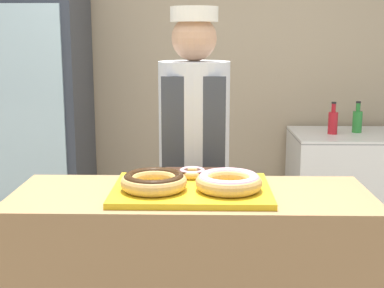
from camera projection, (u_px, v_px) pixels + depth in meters
name	position (u px, v px, depth m)	size (l,w,h in m)	color
wall_back	(198.00, 64.00, 4.16)	(8.00, 0.06, 2.70)	tan
serving_tray	(191.00, 190.00, 2.15)	(0.63, 0.45, 0.02)	yellow
donut_chocolate_glaze	(154.00, 181.00, 2.10)	(0.26, 0.26, 0.07)	tan
donut_light_glaze	(229.00, 181.00, 2.09)	(0.26, 0.26, 0.07)	tan
donut_mini_center	(192.00, 172.00, 2.29)	(0.12, 0.12, 0.04)	tan
brownie_back_left	(176.00, 173.00, 2.29)	(0.10, 0.10, 0.03)	black
brownie_back_right	(209.00, 173.00, 2.29)	(0.10, 0.10, 0.03)	black
baker_person	(194.00, 167.00, 2.73)	(0.36, 0.36, 1.70)	#4C4C51
beverage_fridge	(39.00, 121.00, 3.87)	(0.68, 0.68, 1.92)	#333842
chest_freezer	(365.00, 191.00, 3.92)	(1.09, 0.64, 0.87)	white
bottle_red	(333.00, 122.00, 3.80)	(0.07, 0.07, 0.23)	red
bottle_green	(357.00, 120.00, 3.86)	(0.07, 0.07, 0.23)	#2D8C38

